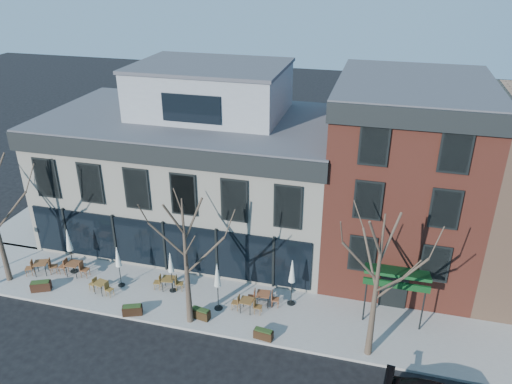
# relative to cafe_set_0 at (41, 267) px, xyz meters

# --- Properties ---
(ground) EXTENTS (120.00, 120.00, 0.00)m
(ground) POSITION_rel_cafe_set_0_xyz_m (6.99, 2.24, -0.65)
(ground) COLOR black
(ground) RESTS_ON ground
(sidewalk_front) EXTENTS (33.50, 4.70, 0.15)m
(sidewalk_front) POSITION_rel_cafe_set_0_xyz_m (10.24, 0.09, -0.57)
(sidewalk_front) COLOR gray
(sidewalk_front) RESTS_ON ground
(sidewalk_side) EXTENTS (4.50, 12.00, 0.15)m
(sidewalk_side) POSITION_rel_cafe_set_0_xyz_m (-4.26, 8.24, -0.57)
(sidewalk_side) COLOR gray
(sidewalk_side) RESTS_ON ground
(corner_building) EXTENTS (18.39, 10.39, 11.10)m
(corner_building) POSITION_rel_cafe_set_0_xyz_m (7.06, 7.31, 4.07)
(corner_building) COLOR silver
(corner_building) RESTS_ON ground
(red_brick_building) EXTENTS (8.20, 11.78, 11.18)m
(red_brick_building) POSITION_rel_cafe_set_0_xyz_m (19.99, 7.22, 4.99)
(red_brick_building) COLOR brown
(red_brick_building) RESTS_ON ground
(tree_mid) EXTENTS (3.50, 3.55, 7.04)m
(tree_mid) POSITION_rel_cafe_set_0_xyz_m (10.00, -1.67, 3.14)
(tree_mid) COLOR #382B21
(tree_mid) RESTS_ON sidewalk_front
(tree_right) EXTENTS (3.72, 3.77, 7.48)m
(tree_right) POSITION_rel_cafe_set_0_xyz_m (19.00, -1.67, 3.37)
(tree_right) COLOR #382B21
(tree_right) RESTS_ON sidewalk_front
(cafe_set_0) EXTENTS (1.87, 1.14, 0.97)m
(cafe_set_0) POSITION_rel_cafe_set_0_xyz_m (0.00, 0.00, 0.00)
(cafe_set_0) COLOR brown
(cafe_set_0) RESTS_ON sidewalk_front
(cafe_set_1) EXTENTS (1.90, 0.78, 1.00)m
(cafe_set_1) POSITION_rel_cafe_set_0_xyz_m (1.91, 0.40, 0.02)
(cafe_set_1) COLOR brown
(cafe_set_1) RESTS_ON sidewalk_front
(cafe_set_2) EXTENTS (1.64, 0.76, 0.84)m
(cafe_set_2) POSITION_rel_cafe_set_0_xyz_m (4.34, -0.72, -0.07)
(cafe_set_2) COLOR brown
(cafe_set_2) RESTS_ON sidewalk_front
(cafe_set_3) EXTENTS (1.74, 0.78, 0.90)m
(cafe_set_3) POSITION_rel_cafe_set_0_xyz_m (7.83, 0.53, -0.04)
(cafe_set_3) COLOR brown
(cafe_set_3) RESTS_ON sidewalk_front
(cafe_set_4) EXTENTS (1.68, 0.69, 0.88)m
(cafe_set_4) POSITION_rel_cafe_set_0_xyz_m (12.60, -0.18, -0.05)
(cafe_set_4) COLOR brown
(cafe_set_4) RESTS_ON sidewalk_front
(cafe_set_5) EXTENTS (1.77, 0.77, 0.92)m
(cafe_set_5) POSITION_rel_cafe_set_0_xyz_m (13.32, 0.55, -0.03)
(cafe_set_5) COLOR brown
(cafe_set_5) RESTS_ON sidewalk_front
(umbrella_0) EXTENTS (0.46, 0.46, 2.87)m
(umbrella_0) POSITION_rel_cafe_set_0_xyz_m (1.67, 0.68, 1.53)
(umbrella_0) COLOR black
(umbrella_0) RESTS_ON sidewalk_front
(umbrella_1) EXTENTS (0.41, 0.41, 2.55)m
(umbrella_1) POSITION_rel_cafe_set_0_xyz_m (5.08, 0.16, 1.30)
(umbrella_1) COLOR black
(umbrella_1) RESTS_ON sidewalk_front
(umbrella_2) EXTENTS (0.40, 0.40, 2.50)m
(umbrella_2) POSITION_rel_cafe_set_0_xyz_m (8.11, 0.45, 1.26)
(umbrella_2) COLOR black
(umbrella_2) RESTS_ON sidewalk_front
(umbrella_3) EXTENTS (0.45, 0.45, 2.84)m
(umbrella_3) POSITION_rel_cafe_set_0_xyz_m (11.09, -0.36, 1.51)
(umbrella_3) COLOR black
(umbrella_3) RESTS_ON sidewalk_front
(umbrella_4) EXTENTS (0.44, 0.44, 2.78)m
(umbrella_4) POSITION_rel_cafe_set_0_xyz_m (14.75, 1.03, 1.46)
(umbrella_4) COLOR black
(umbrella_4) RESTS_ON sidewalk_front
(planter_0) EXTENTS (1.15, 0.83, 0.60)m
(planter_0) POSITION_rel_cafe_set_0_xyz_m (0.95, -1.39, -0.20)
(planter_0) COLOR black
(planter_0) RESTS_ON sidewalk_front
(planter_1) EXTENTS (1.09, 0.75, 0.57)m
(planter_1) POSITION_rel_cafe_set_0_xyz_m (6.89, -1.96, -0.22)
(planter_1) COLOR black
(planter_1) RESTS_ON sidewalk_front
(planter_2) EXTENTS (1.07, 0.57, 0.57)m
(planter_2) POSITION_rel_cafe_set_0_xyz_m (10.43, -1.31, -0.22)
(planter_2) COLOR black
(planter_2) RESTS_ON sidewalk_front
(planter_3) EXTENTS (0.99, 0.49, 0.53)m
(planter_3) POSITION_rel_cafe_set_0_xyz_m (13.96, -1.96, -0.23)
(planter_3) COLOR black
(planter_3) RESTS_ON sidewalk_front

